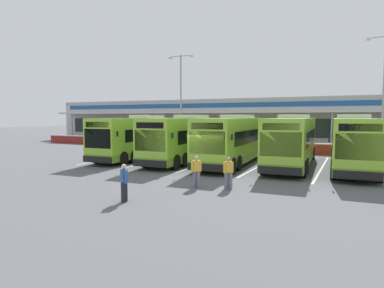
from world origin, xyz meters
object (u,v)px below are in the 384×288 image
coach_bus_left_centre (187,139)px  coach_bus_centre (234,141)px  lamp_post_centre (384,87)px  pedestrian_child (124,182)px  lamp_post_west (181,95)px  coach_bus_right_centre (292,142)px  coach_bus_rightmost (353,143)px  coach_bus_leftmost (142,138)px  pedestrian_in_dark_coat (196,171)px  pedestrian_near_bin (228,172)px

coach_bus_left_centre → coach_bus_centre: (4.03, 0.04, 0.00)m
coach_bus_left_centre → lamp_post_centre: bearing=36.3°
coach_bus_centre → lamp_post_centre: size_ratio=1.11×
pedestrian_child → lamp_post_west: size_ratio=0.15×
coach_bus_right_centre → lamp_post_centre: 12.79m
coach_bus_rightmost → coach_bus_leftmost: bearing=-177.4°
coach_bus_centre → lamp_post_west: bearing=132.8°
coach_bus_leftmost → lamp_post_centre: (19.22, 10.66, 4.50)m
pedestrian_child → lamp_post_west: lamp_post_west is taller
lamp_post_west → coach_bus_left_centre: bearing=-60.3°
coach_bus_right_centre → lamp_post_west: 18.82m
coach_bus_centre → lamp_post_west: 16.16m
lamp_post_west → lamp_post_centre: bearing=-1.7°
lamp_post_west → coach_bus_leftmost: bearing=-80.0°
pedestrian_in_dark_coat → pedestrian_near_bin: 1.63m
coach_bus_centre → pedestrian_child: coach_bus_centre is taller
coach_bus_left_centre → pedestrian_in_dark_coat: size_ratio=7.56×
coach_bus_leftmost → coach_bus_right_centre: same height
pedestrian_near_bin → lamp_post_west: lamp_post_west is taller
coach_bus_leftmost → pedestrian_in_dark_coat: 13.44m
lamp_post_centre → coach_bus_right_centre: bearing=-122.5°
coach_bus_left_centre → coach_bus_right_centre: bearing=4.8°
coach_bus_left_centre → pedestrian_child: coach_bus_left_centre is taller
coach_bus_left_centre → coach_bus_centre: 4.03m
pedestrian_in_dark_coat → pedestrian_child: 4.21m
coach_bus_left_centre → coach_bus_centre: bearing=0.6°
coach_bus_left_centre → coach_bus_centre: size_ratio=1.00×
coach_bus_leftmost → lamp_post_west: size_ratio=1.11×
coach_bus_rightmost → pedestrian_in_dark_coat: 12.42m
pedestrian_in_dark_coat → lamp_post_centre: lamp_post_centre is taller
coach_bus_centre → pedestrian_child: bearing=-92.1°
coach_bus_right_centre → lamp_post_west: size_ratio=1.11×
pedestrian_in_dark_coat → pedestrian_near_bin: bearing=13.2°
coach_bus_rightmost → lamp_post_west: size_ratio=1.11×
coach_bus_centre → lamp_post_west: lamp_post_west is taller
pedestrian_near_bin → coach_bus_leftmost: bearing=141.4°
coach_bus_rightmost → lamp_post_west: (-18.79, 10.53, 4.50)m
pedestrian_near_bin → lamp_post_centre: size_ratio=0.15×
coach_bus_leftmost → pedestrian_child: 15.54m
coach_bus_rightmost → coach_bus_left_centre: bearing=-175.8°
pedestrian_near_bin → lamp_post_centre: (8.01, 19.62, 5.42)m
coach_bus_centre → pedestrian_near_bin: size_ratio=7.56×
coach_bus_centre → pedestrian_near_bin: (2.66, -8.87, -0.91)m
coach_bus_leftmost → coach_bus_right_centre: bearing=2.5°
lamp_post_centre → lamp_post_west: bearing=178.3°
coach_bus_left_centre → coach_bus_rightmost: size_ratio=1.00×
pedestrian_near_bin → lamp_post_west: (-13.21, 20.25, 5.42)m
coach_bus_rightmost → lamp_post_west: 22.01m
coach_bus_centre → coach_bus_rightmost: (8.24, 0.86, 0.00)m
pedestrian_child → pedestrian_in_dark_coat: bearing=68.4°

